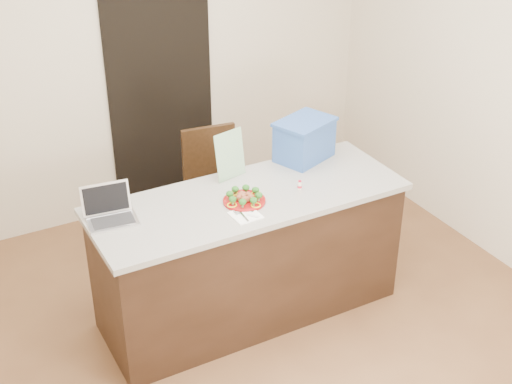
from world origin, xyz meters
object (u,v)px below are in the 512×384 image
yogurt_bottle (300,186)px  chair (215,180)px  laptop (109,210)px  plate (244,200)px  blue_box (304,139)px  island (249,255)px  napkin (246,215)px

yogurt_bottle → chair: 1.09m
laptop → chair: (1.07, 0.77, -0.43)m
plate → blue_box: bearing=27.8°
yogurt_bottle → laptop: (-1.20, 0.24, 0.03)m
blue_box → chair: bearing=101.3°
chair → blue_box: bearing=-51.1°
island → laptop: 1.02m
plate → chair: bearing=75.3°
plate → laptop: size_ratio=0.85×
yogurt_bottle → blue_box: size_ratio=0.13×
yogurt_bottle → blue_box: bearing=54.8°
island → plate: 0.48m
laptop → blue_box: bearing=12.1°
island → yogurt_bottle: yogurt_bottle is taller
napkin → laptop: 0.82m
napkin → chair: size_ratio=0.18×
plate → yogurt_bottle: size_ratio=4.29×
island → napkin: 0.52m
napkin → laptop: size_ratio=0.53×
plate → yogurt_bottle: bearing=-3.6°
yogurt_bottle → laptop: size_ratio=0.20×
island → chair: chair is taller
island → blue_box: (0.60, 0.29, 0.60)m
island → laptop: bearing=169.7°
napkin → yogurt_bottle: (0.47, 0.13, 0.02)m
island → blue_box: size_ratio=4.32×
chair → yogurt_bottle: bearing=-75.4°
plate → yogurt_bottle: 0.40m
island → laptop: (-0.87, 0.16, 0.51)m
yogurt_bottle → blue_box: (0.26, 0.37, 0.12)m
plate → chair: 1.09m
island → plate: size_ratio=7.63×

